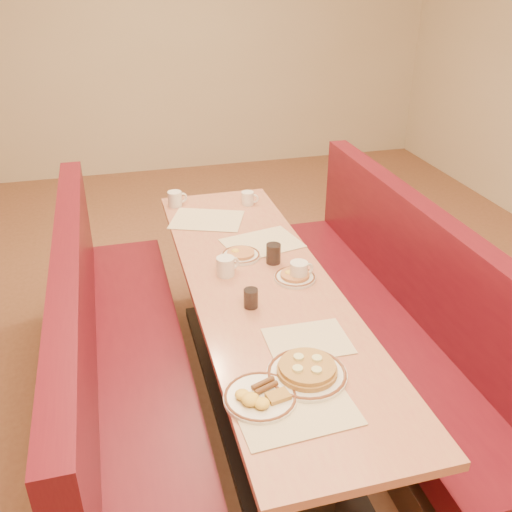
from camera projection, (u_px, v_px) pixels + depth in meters
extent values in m
plane|color=#9E6647|center=(261.00, 400.00, 3.17)|extent=(8.00, 8.00, 0.00)
cube|color=beige|center=(159.00, 40.00, 5.92)|extent=(6.00, 0.04, 2.80)
cube|color=black|center=(261.00, 396.00, 3.15)|extent=(0.55, 1.88, 0.06)
cube|color=black|center=(261.00, 349.00, 3.00)|extent=(0.15, 1.75, 0.71)
cube|color=tan|center=(262.00, 288.00, 2.82)|extent=(0.70, 2.50, 0.04)
cube|color=#4C3326|center=(136.00, 409.00, 2.96)|extent=(0.55, 2.50, 0.20)
cube|color=maroon|center=(131.00, 368.00, 2.84)|extent=(0.55, 2.50, 0.16)
cube|color=maroon|center=(75.00, 310.00, 2.61)|extent=(0.12, 2.50, 0.60)
cube|color=#4C3326|center=(374.00, 366.00, 3.27)|extent=(0.55, 2.50, 0.20)
cube|color=maroon|center=(379.00, 327.00, 3.15)|extent=(0.55, 2.50, 0.16)
cube|color=maroon|center=(424.00, 262.00, 3.02)|extent=(0.12, 2.50, 0.60)
cube|color=beige|center=(294.00, 407.00, 2.05)|extent=(0.44, 0.34, 0.00)
cube|color=beige|center=(308.00, 341.00, 2.40)|extent=(0.35, 0.27, 0.00)
cube|color=beige|center=(207.00, 220.00, 3.49)|extent=(0.51, 0.45, 0.00)
cube|color=beige|center=(262.00, 243.00, 3.21)|extent=(0.46, 0.39, 0.00)
cylinder|color=white|center=(307.00, 375.00, 2.19)|extent=(0.31, 0.31, 0.02)
torus|color=brown|center=(307.00, 373.00, 2.19)|extent=(0.31, 0.31, 0.01)
cylinder|color=#B18C3F|center=(307.00, 370.00, 2.18)|extent=(0.23, 0.23, 0.02)
cylinder|color=#B18C3F|center=(307.00, 366.00, 2.17)|extent=(0.22, 0.22, 0.02)
cylinder|color=#EAE698|center=(317.00, 358.00, 2.19)|extent=(0.04, 0.04, 0.01)
cylinder|color=#EAE698|center=(299.00, 357.00, 2.20)|extent=(0.04, 0.04, 0.01)
cylinder|color=#EAE698|center=(298.00, 369.00, 2.14)|extent=(0.04, 0.04, 0.01)
cylinder|color=#EAE698|center=(317.00, 370.00, 2.13)|extent=(0.04, 0.04, 0.01)
cylinder|color=white|center=(260.00, 398.00, 2.08)|extent=(0.27, 0.27, 0.02)
torus|color=brown|center=(260.00, 396.00, 2.08)|extent=(0.27, 0.27, 0.01)
ellipsoid|color=yellow|center=(250.00, 399.00, 2.03)|extent=(0.07, 0.07, 0.04)
ellipsoid|color=yellow|center=(262.00, 403.00, 2.02)|extent=(0.06, 0.06, 0.03)
ellipsoid|color=yellow|center=(242.00, 394.00, 2.06)|extent=(0.05, 0.05, 0.03)
cylinder|color=brown|center=(266.00, 388.00, 2.10)|extent=(0.10, 0.05, 0.02)
cylinder|color=brown|center=(263.00, 383.00, 2.12)|extent=(0.10, 0.05, 0.02)
cube|color=gold|center=(278.00, 396.00, 2.06)|extent=(0.09, 0.07, 0.02)
cylinder|color=white|center=(295.00, 278.00, 2.85)|extent=(0.21, 0.21, 0.02)
torus|color=brown|center=(295.00, 276.00, 2.85)|extent=(0.21, 0.21, 0.01)
cylinder|color=#D2844A|center=(295.00, 275.00, 2.85)|extent=(0.15, 0.15, 0.02)
ellipsoid|color=yellow|center=(289.00, 273.00, 2.85)|extent=(0.04, 0.04, 0.02)
cylinder|color=white|center=(241.00, 256.00, 3.06)|extent=(0.21, 0.21, 0.02)
torus|color=brown|center=(241.00, 254.00, 3.06)|extent=(0.21, 0.21, 0.01)
cylinder|color=#D2844A|center=(241.00, 253.00, 3.05)|extent=(0.15, 0.15, 0.02)
ellipsoid|color=yellow|center=(235.00, 251.00, 3.06)|extent=(0.04, 0.04, 0.02)
cylinder|color=white|center=(299.00, 271.00, 2.83)|extent=(0.09, 0.09, 0.10)
torus|color=white|center=(307.00, 269.00, 2.85)|extent=(0.07, 0.02, 0.07)
cylinder|color=black|center=(299.00, 264.00, 2.81)|extent=(0.08, 0.08, 0.01)
cylinder|color=white|center=(225.00, 266.00, 2.87)|extent=(0.09, 0.09, 0.10)
torus|color=white|center=(233.00, 263.00, 2.90)|extent=(0.07, 0.04, 0.07)
cylinder|color=black|center=(225.00, 259.00, 2.85)|extent=(0.08, 0.08, 0.01)
cylinder|color=white|center=(248.00, 198.00, 3.69)|extent=(0.08, 0.08, 0.09)
torus|color=white|center=(254.00, 199.00, 3.69)|extent=(0.06, 0.04, 0.06)
cylinder|color=black|center=(248.00, 193.00, 3.67)|extent=(0.07, 0.07, 0.01)
cylinder|color=white|center=(175.00, 199.00, 3.67)|extent=(0.09, 0.09, 0.10)
torus|color=white|center=(182.00, 198.00, 3.68)|extent=(0.07, 0.03, 0.07)
cylinder|color=black|center=(174.00, 193.00, 3.65)|extent=(0.08, 0.08, 0.01)
cylinder|color=black|center=(251.00, 298.00, 2.61)|extent=(0.06, 0.06, 0.09)
cylinder|color=silver|center=(251.00, 298.00, 2.61)|extent=(0.07, 0.07, 0.09)
cylinder|color=black|center=(273.00, 254.00, 2.99)|extent=(0.07, 0.07, 0.10)
cylinder|color=silver|center=(273.00, 254.00, 2.99)|extent=(0.08, 0.08, 0.11)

